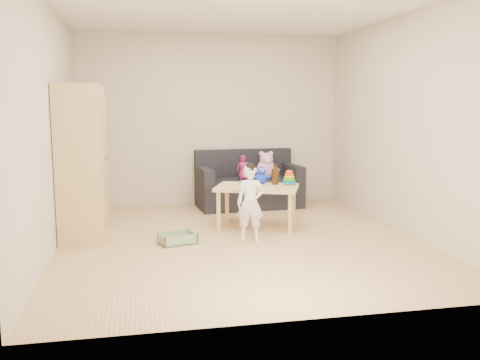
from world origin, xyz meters
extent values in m
plane|color=tan|center=(0.00, 0.00, 0.00)|extent=(4.50, 4.50, 0.00)
plane|color=white|center=(0.00, 0.00, 2.60)|extent=(4.50, 4.50, 0.00)
plane|color=#C2B59C|center=(0.00, 2.25, 1.30)|extent=(4.00, 0.00, 4.00)
plane|color=#C2B59C|center=(0.00, -2.25, 1.30)|extent=(4.00, 0.00, 4.00)
plane|color=#C2B59C|center=(-2.00, 0.00, 1.30)|extent=(0.00, 4.50, 4.50)
plane|color=#C2B59C|center=(2.00, 0.00, 1.30)|extent=(0.00, 4.50, 4.50)
cube|color=tan|center=(-1.75, 0.50, 0.87)|extent=(0.48, 0.97, 1.75)
cube|color=black|center=(0.51, 1.83, 0.21)|extent=(1.58, 0.88, 0.43)
cube|color=#E2C57C|center=(0.33, 0.54, 0.26)|extent=(1.16, 0.96, 0.53)
imported|color=white|center=(0.11, -0.05, 0.42)|extent=(0.35, 0.26, 0.84)
imported|color=#A91F67|center=(0.40, 1.76, 0.61)|extent=(0.19, 0.14, 0.36)
cylinder|color=#CFCB0A|center=(0.72, 0.48, 0.53)|extent=(0.16, 0.16, 0.02)
cylinder|color=silver|center=(0.72, 0.48, 0.63)|extent=(0.02, 0.02, 0.18)
torus|color=blue|center=(0.72, 0.48, 0.56)|extent=(0.17, 0.17, 0.04)
torus|color=#1AA118|center=(0.72, 0.48, 0.60)|extent=(0.15, 0.15, 0.04)
torus|color=gold|center=(0.72, 0.48, 0.64)|extent=(0.13, 0.13, 0.04)
torus|color=#FF4F0D|center=(0.72, 0.48, 0.67)|extent=(0.11, 0.11, 0.03)
torus|color=red|center=(0.72, 0.48, 0.70)|extent=(0.09, 0.09, 0.03)
cylinder|color=black|center=(0.58, 0.62, 0.63)|extent=(0.09, 0.09, 0.20)
cylinder|color=black|center=(0.58, 0.62, 0.74)|extent=(0.04, 0.04, 0.06)
cylinder|color=black|center=(0.58, 0.62, 0.78)|extent=(0.05, 0.05, 0.02)
cube|color=orange|center=(0.25, 0.73, 0.53)|extent=(0.29, 0.29, 0.02)
camera|label=1|loc=(-1.11, -5.53, 1.52)|focal=38.00mm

